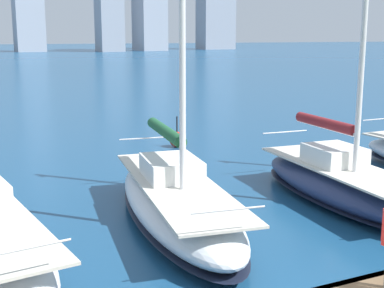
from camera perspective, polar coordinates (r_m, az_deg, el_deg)
sailboat_maroon at (r=16.66m, az=15.65°, el=-3.79°), size 2.93×7.69×12.01m
sailboat_forest at (r=14.29m, az=-1.71°, el=-5.88°), size 3.57×8.72×11.91m
channel_buoy at (r=24.06m, az=-1.61°, el=0.50°), size 0.70×0.70×1.40m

